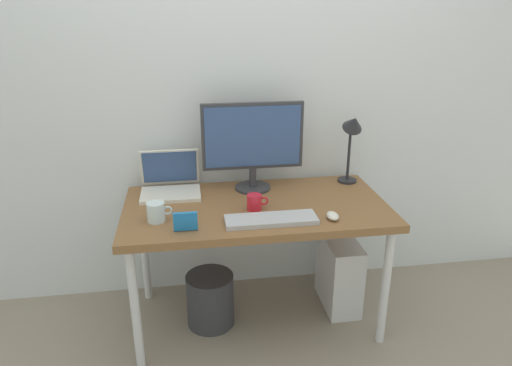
{
  "coord_description": "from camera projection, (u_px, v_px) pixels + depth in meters",
  "views": [
    {
      "loc": [
        -0.34,
        -2.2,
        1.67
      ],
      "look_at": [
        0.0,
        0.0,
        0.82
      ],
      "focal_mm": 32.79,
      "sensor_mm": 36.0,
      "label": 1
    }
  ],
  "objects": [
    {
      "name": "ground_plane",
      "position": [
        256.0,
        317.0,
        2.68
      ],
      "size": [
        6.0,
        6.0,
        0.0
      ],
      "primitive_type": "plane",
      "color": "gray"
    },
    {
      "name": "back_wall",
      "position": [
        245.0,
        76.0,
        2.6
      ],
      "size": [
        4.4,
        0.04,
        2.6
      ],
      "primitive_type": "cube",
      "color": "silver",
      "rests_on": "ground_plane"
    },
    {
      "name": "desk",
      "position": [
        256.0,
        215.0,
        2.45
      ],
      "size": [
        1.36,
        0.71,
        0.7
      ],
      "color": "brown",
      "rests_on": "ground_plane"
    },
    {
      "name": "monitor",
      "position": [
        253.0,
        141.0,
        2.54
      ],
      "size": [
        0.55,
        0.2,
        0.49
      ],
      "color": "#333338",
      "rests_on": "desk"
    },
    {
      "name": "laptop",
      "position": [
        170.0,
        182.0,
        2.57
      ],
      "size": [
        0.32,
        0.27,
        0.23
      ],
      "color": "silver",
      "rests_on": "desk"
    },
    {
      "name": "desk_lamp",
      "position": [
        352.0,
        133.0,
        2.61
      ],
      "size": [
        0.11,
        0.16,
        0.42
      ],
      "color": "#232328",
      "rests_on": "desk"
    },
    {
      "name": "keyboard",
      "position": [
        271.0,
        220.0,
        2.23
      ],
      "size": [
        0.44,
        0.14,
        0.02
      ],
      "primitive_type": "cube",
      "color": "#B2B2B7",
      "rests_on": "desk"
    },
    {
      "name": "mouse",
      "position": [
        333.0,
        216.0,
        2.26
      ],
      "size": [
        0.06,
        0.09,
        0.03
      ],
      "primitive_type": "ellipsoid",
      "color": "silver",
      "rests_on": "desk"
    },
    {
      "name": "coffee_mug",
      "position": [
        255.0,
        202.0,
        2.35
      ],
      "size": [
        0.11,
        0.08,
        0.08
      ],
      "color": "red",
      "rests_on": "desk"
    },
    {
      "name": "glass_cup",
      "position": [
        156.0,
        212.0,
        2.22
      ],
      "size": [
        0.12,
        0.09,
        0.1
      ],
      "color": "silver",
      "rests_on": "desk"
    },
    {
      "name": "photo_frame",
      "position": [
        185.0,
        221.0,
        2.13
      ],
      "size": [
        0.11,
        0.02,
        0.09
      ],
      "primitive_type": "cube",
      "rotation": [
        0.08,
        0.0,
        0.0
      ],
      "color": "#1E72BF",
      "rests_on": "desk"
    },
    {
      "name": "computer_tower",
      "position": [
        339.0,
        273.0,
        2.73
      ],
      "size": [
        0.18,
        0.36,
        0.42
      ],
      "primitive_type": "cube",
      "color": "silver",
      "rests_on": "ground_plane"
    },
    {
      "name": "wastebasket",
      "position": [
        210.0,
        299.0,
        2.58
      ],
      "size": [
        0.26,
        0.26,
        0.3
      ],
      "primitive_type": "cylinder",
      "color": "#333338",
      "rests_on": "ground_plane"
    }
  ]
}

